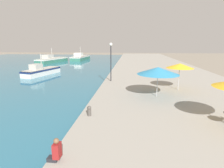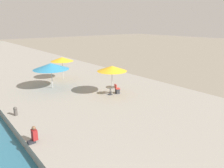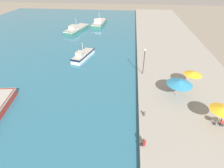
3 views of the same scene
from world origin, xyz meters
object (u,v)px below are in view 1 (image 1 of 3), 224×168
Objects in this scene: fishing_boat_far at (52,60)px; cafe_umbrella_white at (158,71)px; person_at_quay at (56,151)px; mooring_bollard at (89,110)px; fishing_boat_mid at (41,71)px; cafe_umbrella_striped at (180,66)px; lamppost at (111,55)px; fishing_boat_distant at (80,57)px.

fishing_boat_far is 38.92m from cafe_umbrella_white.
person_at_quay reaches higher than mooring_bollard.
fishing_boat_mid reaches higher than person_at_quay.
fishing_boat_mid is at bearing -56.78° from fishing_boat_far.
fishing_boat_mid reaches higher than cafe_umbrella_striped.
fishing_boat_far is at bearing 127.08° from lamppost.
fishing_boat_far reaches higher than mooring_bollard.
fishing_boat_mid is 19.90m from fishing_boat_far.
cafe_umbrella_striped is at bearing -34.04° from fishing_boat_far.
lamppost is (13.20, -32.76, 2.89)m from fishing_boat_distant.
fishing_boat_far is at bearing 114.75° from person_at_quay.
fishing_boat_far is 4.13× the size of cafe_umbrella_striped.
cafe_umbrella_striped reaches higher than cafe_umbrella_white.
lamppost is (12.20, -6.34, 3.02)m from fishing_boat_mid.
fishing_boat_distant is (5.74, 7.70, 0.04)m from fishing_boat_far.
fishing_boat_distant reaches higher than fishing_boat_far.
mooring_bollard is at bearing -135.18° from cafe_umbrella_striped.
fishing_boat_mid is 2.86× the size of cafe_umbrella_striped.
person_at_quay is at bearing -47.49° from fishing_boat_mid.
person_at_quay is 15.22m from lamppost.
fishing_boat_mid is at bearing 152.55° from lamppost.
lamppost reaches higher than cafe_umbrella_striped.
person_at_quay is at bearing -122.88° from cafe_umbrella_striped.
person_at_quay is at bearing -51.83° from fishing_boat_far.
mooring_bollard is at bearing -135.94° from cafe_umbrella_white.
lamppost is at bearing -39.50° from fishing_boat_far.
cafe_umbrella_striped is 10.48m from mooring_bollard.
mooring_bollard is (18.72, -35.60, 0.19)m from fishing_boat_far.
cafe_umbrella_white is 3.59× the size of person_at_quay.
person_at_quay is 1.49× the size of mooring_bollard.
cafe_umbrella_striped is (2.44, 2.55, 0.13)m from cafe_umbrella_white.
fishing_boat_far is at bearing -123.34° from fishing_boat_distant.
fishing_boat_distant is 2.90× the size of cafe_umbrella_white.
fishing_boat_mid is 21.67m from cafe_umbrella_striped.
fishing_boat_mid is at bearing 125.38° from mooring_bollard.
fishing_boat_far is at bearing 123.50° from fishing_boat_mid.
cafe_umbrella_striped is at bearing -24.96° from lamppost.
mooring_bollard is (11.98, -16.87, 0.28)m from fishing_boat_mid.
fishing_boat_mid is at bearing -84.47° from fishing_boat_distant.
fishing_boat_far is 16.46× the size of mooring_bollard.
person_at_quay is (-7.56, -11.69, -1.95)m from cafe_umbrella_striped.
person_at_quay is at bearing -91.83° from lamppost.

